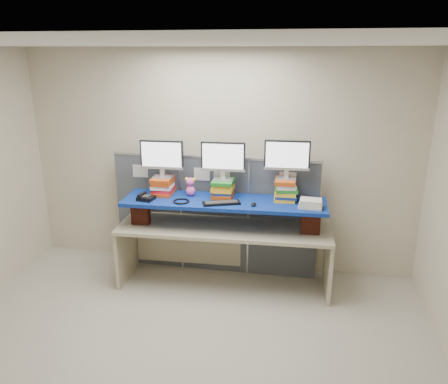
% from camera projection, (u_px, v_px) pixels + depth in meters
% --- Properties ---
extents(room, '(5.00, 4.00, 2.80)m').
position_uv_depth(room, '(170.00, 218.00, 3.68)').
color(room, beige).
rests_on(room, ground).
extents(cubicle_partition, '(2.60, 0.06, 1.53)m').
position_uv_depth(cubicle_partition, '(215.00, 214.00, 5.53)').
color(cubicle_partition, '#40454C').
rests_on(cubicle_partition, ground).
extents(desk, '(2.54, 0.84, 0.76)m').
position_uv_depth(desk, '(224.00, 238.00, 5.22)').
color(desk, '#B7AB8B').
rests_on(desk, ground).
extents(brick_pier_left, '(0.21, 0.12, 0.29)m').
position_uv_depth(brick_pier_left, '(141.00, 212.00, 5.22)').
color(brick_pier_left, maroon).
rests_on(brick_pier_left, desk).
extents(brick_pier_right, '(0.21, 0.12, 0.29)m').
position_uv_depth(brick_pier_right, '(311.00, 221.00, 4.94)').
color(brick_pier_right, maroon).
rests_on(brick_pier_right, desk).
extents(blue_board, '(2.38, 0.69, 0.04)m').
position_uv_depth(blue_board, '(224.00, 202.00, 5.07)').
color(blue_board, '#090B75').
rests_on(blue_board, brick_pier_left).
extents(book_stack_left, '(0.27, 0.30, 0.21)m').
position_uv_depth(book_stack_left, '(163.00, 186.00, 5.26)').
color(book_stack_left, '#B64211').
rests_on(book_stack_left, blue_board).
extents(book_stack_center, '(0.25, 0.32, 0.21)m').
position_uv_depth(book_stack_center, '(223.00, 188.00, 5.15)').
color(book_stack_center, '#B64211').
rests_on(book_stack_center, blue_board).
extents(book_stack_right, '(0.28, 0.32, 0.25)m').
position_uv_depth(book_stack_right, '(286.00, 190.00, 5.05)').
color(book_stack_right, yellow).
rests_on(book_stack_right, blue_board).
extents(monitor_left, '(0.52, 0.15, 0.45)m').
position_uv_depth(monitor_left, '(162.00, 157.00, 5.14)').
color(monitor_left, '#B9B8BE').
rests_on(monitor_left, book_stack_left).
extents(monitor_center, '(0.52, 0.15, 0.45)m').
position_uv_depth(monitor_center, '(223.00, 159.00, 5.04)').
color(monitor_center, '#B9B8BE').
rests_on(monitor_center, book_stack_center).
extents(monitor_right, '(0.52, 0.15, 0.45)m').
position_uv_depth(monitor_right, '(287.00, 157.00, 4.93)').
color(monitor_right, '#B9B8BE').
rests_on(monitor_right, book_stack_right).
extents(keyboard, '(0.44, 0.28, 0.03)m').
position_uv_depth(keyboard, '(221.00, 203.00, 4.94)').
color(keyboard, black).
rests_on(keyboard, blue_board).
extents(mouse, '(0.06, 0.10, 0.03)m').
position_uv_depth(mouse, '(254.00, 204.00, 4.88)').
color(mouse, black).
rests_on(mouse, blue_board).
extents(desk_phone, '(0.20, 0.18, 0.08)m').
position_uv_depth(desk_phone, '(146.00, 198.00, 5.07)').
color(desk_phone, black).
rests_on(desk_phone, blue_board).
extents(headset, '(0.20, 0.20, 0.02)m').
position_uv_depth(headset, '(181.00, 201.00, 5.00)').
color(headset, black).
rests_on(headset, blue_board).
extents(plush_toy, '(0.13, 0.10, 0.23)m').
position_uv_depth(plush_toy, '(190.00, 186.00, 5.19)').
color(plush_toy, pink).
rests_on(plush_toy, blue_board).
extents(binder_stack, '(0.27, 0.22, 0.09)m').
position_uv_depth(binder_stack, '(311.00, 204.00, 4.82)').
color(binder_stack, beige).
rests_on(binder_stack, blue_board).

